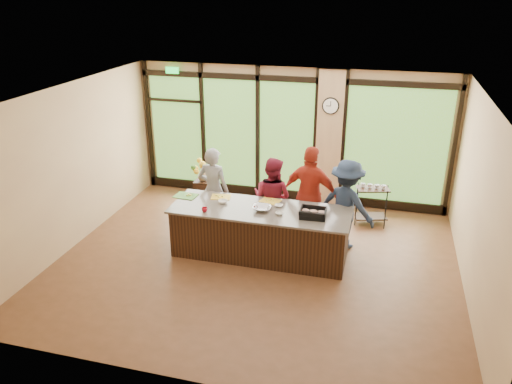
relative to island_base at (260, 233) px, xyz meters
The scene contains 25 objects.
floor 0.53m from the island_base, 90.00° to the right, with size 7.00×7.00×0.00m, color #56341E.
ceiling 2.58m from the island_base, 90.00° to the right, with size 7.00×7.00×0.00m, color white.
back_wall 2.90m from the island_base, 90.00° to the left, with size 7.00×7.00×0.00m, color tan.
left_wall 3.67m from the island_base, behind, with size 6.00×6.00×0.00m, color tan.
right_wall 3.67m from the island_base, ahead, with size 6.00×6.00×0.00m, color tan.
window_wall 2.83m from the island_base, 86.48° to the left, with size 6.90×0.12×3.00m.
island_base is the anchor object (origin of this frame).
countertop 0.46m from the island_base, ahead, with size 3.20×1.10×0.04m, color slate.
wall_clock 3.25m from the island_base, 71.68° to the left, with size 0.36×0.04×0.36m.
cook_left 1.42m from the island_base, 147.34° to the left, with size 0.63×0.42×1.74m, color slate.
cook_midleft 0.84m from the island_base, 87.03° to the left, with size 0.79×0.62×1.63m, color maroon.
cook_midright 1.21m from the island_base, 45.83° to the left, with size 1.11×0.46×1.89m, color #A22919.
cook_right 1.67m from the island_base, 26.16° to the left, with size 1.11×0.64×1.72m, color #1C283E.
roasting_pan 1.09m from the island_base, ahead, with size 0.44×0.34×0.08m, color black.
mixing_bowl 0.52m from the island_base, 49.88° to the right, with size 0.32×0.32×0.08m, color silver.
cutting_board_left 1.59m from the island_base, behind, with size 0.41×0.31×0.01m, color #529B38.
cutting_board_center 1.02m from the island_base, 159.24° to the left, with size 0.36×0.27×0.01m, color yellow.
cutting_board_right 0.62m from the island_base, 76.33° to the left, with size 0.36×0.27×0.01m, color yellow.
prep_bowl_near 0.89m from the island_base, behind, with size 0.17×0.17×0.05m, color white.
prep_bowl_mid 0.64m from the island_base, 21.53° to the right, with size 0.14×0.14×0.04m, color white.
prep_bowl_far 0.61m from the island_base, 32.31° to the left, with size 0.14×0.14×0.04m, color white.
red_ramekin 1.11m from the island_base, 158.08° to the right, with size 0.10×0.10×0.08m, color #A61021.
flower_stand 2.25m from the island_base, 137.37° to the left, with size 0.36×0.36×0.72m, color black.
flower_vase 2.28m from the island_base, 137.37° to the left, with size 0.23×0.23×0.24m, color #8A6D4B.
bar_cart 2.62m from the island_base, 44.15° to the left, with size 0.72×0.53×0.88m.
Camera 1 is at (2.00, -7.48, 4.62)m, focal length 35.00 mm.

